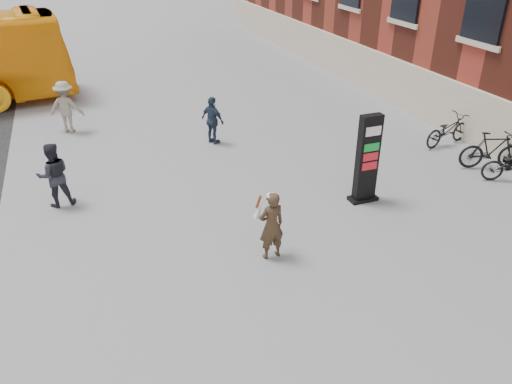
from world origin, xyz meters
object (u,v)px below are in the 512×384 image
object	(u,v)px
pedestrian_c	(213,120)
pedestrian_a	(54,175)
bike_6	(447,130)
info_pylon	(367,159)
pedestrian_b	(66,107)
bike_5	(492,150)
woman	(271,225)

from	to	relation	value
pedestrian_c	pedestrian_a	bearing A→B (deg)	87.81
bike_6	pedestrian_a	bearing A→B (deg)	77.57
pedestrian_c	bike_6	xyz separation A→B (m)	(7.19, -2.81, -0.29)
info_pylon	pedestrian_c	distance (m)	5.81
pedestrian_b	bike_5	world-z (taller)	pedestrian_b
pedestrian_a	pedestrian_b	xyz separation A→B (m)	(0.47, 5.42, 0.04)
pedestrian_b	bike_5	size ratio (longest dim) A/B	0.94
pedestrian_a	pedestrian_b	size ratio (longest dim) A/B	0.95
pedestrian_a	pedestrian_b	world-z (taller)	pedestrian_b
pedestrian_b	bike_6	bearing A→B (deg)	175.64
pedestrian_b	pedestrian_c	xyz separation A→B (m)	(4.46, -2.80, -0.10)
info_pylon	bike_6	bearing A→B (deg)	26.94
pedestrian_b	bike_5	xyz separation A→B (m)	(11.66, -7.55, -0.33)
bike_5	bike_6	xyz separation A→B (m)	(0.00, 1.95, -0.07)
pedestrian_c	bike_6	distance (m)	7.72
pedestrian_c	bike_6	world-z (taller)	pedestrian_c
woman	pedestrian_c	size ratio (longest dim) A/B	1.00
info_pylon	bike_6	world-z (taller)	info_pylon
pedestrian_b	bike_6	world-z (taller)	pedestrian_b
info_pylon	bike_6	distance (m)	5.20
info_pylon	pedestrian_a	bearing A→B (deg)	160.96
woman	pedestrian_a	xyz separation A→B (m)	(-4.31, 4.06, 0.04)
pedestrian_a	bike_5	bearing A→B (deg)	164.18
info_pylon	pedestrian_c	size ratio (longest dim) A/B	1.49
bike_5	info_pylon	bearing A→B (deg)	114.70
bike_5	bike_6	world-z (taller)	bike_5
woman	bike_5	size ratio (longest dim) A/B	0.84
pedestrian_b	bike_5	bearing A→B (deg)	168.36
pedestrian_a	pedestrian_c	bearing A→B (deg)	-157.83
pedestrian_b	pedestrian_a	bearing A→B (deg)	106.36
info_pylon	pedestrian_c	xyz separation A→B (m)	(-2.61, 5.17, -0.39)
woman	pedestrian_b	bearing A→B (deg)	-73.29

